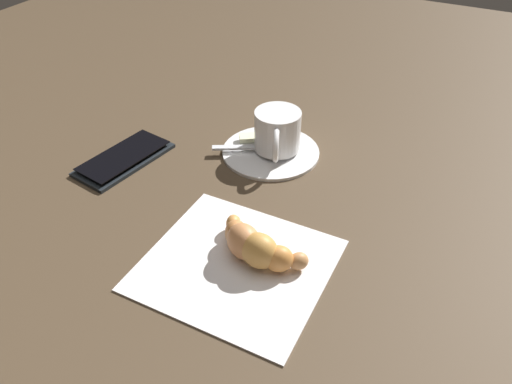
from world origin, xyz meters
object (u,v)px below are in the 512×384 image
Objects in this scene: napkin at (237,264)px; croissant at (254,245)px; espresso_cup at (277,131)px; cell_phone at (124,158)px; saucer at (271,150)px; teaspoon at (269,146)px; sugar_packet at (263,136)px.

croissant reaches higher than napkin.
espresso_cup reaches higher than cell_phone.
espresso_cup is at bearing 107.59° from saucer.
teaspoon is 0.20m from cell_phone.
sugar_packet reaches higher than saucer.
espresso_cup is at bearing -161.32° from croissant.
sugar_packet is at bearing -117.22° from espresso_cup.
espresso_cup reaches higher than croissant.
teaspoon is 0.21m from croissant.
croissant is at bearing 70.84° from cell_phone.
espresso_cup is at bearing -165.76° from napkin.
espresso_cup is 1.33× the size of sugar_packet.
espresso_cup reaches higher than napkin.
croissant is (0.22, 0.10, 0.01)m from sugar_packet.
espresso_cup is 0.23m from napkin.
espresso_cup is at bearing 122.32° from cell_phone.
teaspoon is at bearing 100.95° from sugar_packet.
cell_phone is at bearing -113.44° from napkin.
sugar_packet is 0.60× the size of croissant.
saucer reaches higher than napkin.
napkin is 1.67× the size of croissant.
cell_phone is at bearing -57.29° from teaspoon.
cell_phone is (0.11, -0.17, -0.01)m from teaspoon.
saucer is 0.21m from croissant.
teaspoon is (0.00, -0.01, -0.03)m from espresso_cup.
saucer is 0.72× the size of napkin.
napkin is at bearing 16.47° from saucer.
napkin is (0.21, 0.06, -0.00)m from saucer.
saucer is 1.99× the size of sugar_packet.
teaspoon is at bearing -158.36° from croissant.
espresso_cup is 0.21m from croissant.
cell_phone reaches higher than napkin.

